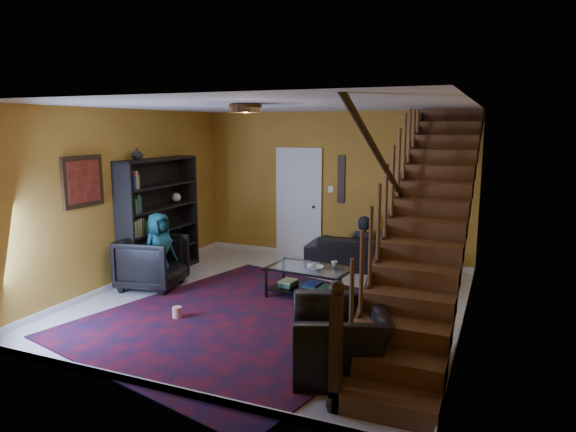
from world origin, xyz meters
name	(u,v)px	position (x,y,z in m)	size (l,w,h in m)	color
floor	(274,303)	(0.00, 0.00, 0.00)	(5.50, 5.50, 0.00)	beige
room	(237,267)	(-1.33, 1.33, 0.05)	(5.50, 5.50, 5.50)	#BD8A2A
staircase	(428,218)	(2.12, 0.00, 1.40)	(0.95, 5.02, 3.18)	brown
bookshelf	(160,219)	(-2.40, 0.60, 0.96)	(0.35, 1.80, 2.00)	black
door	(299,204)	(-0.70, 2.73, 1.02)	(0.82, 0.05, 2.05)	silver
framed_picture	(83,181)	(-2.57, -0.90, 1.75)	(0.04, 0.74, 0.74)	maroon
wall_hanging	(341,179)	(0.15, 2.73, 1.55)	(0.14, 0.03, 0.90)	black
ceiling_fixture	(245,108)	(0.00, -0.80, 2.74)	(0.40, 0.40, 0.10)	#3F2814
rug	(248,320)	(-0.03, -0.76, 0.01)	(3.59, 4.10, 0.02)	#4E0D1A
sofa	(365,252)	(0.74, 2.30, 0.30)	(2.05, 0.80, 0.60)	black
armchair_left	(152,262)	(-2.05, -0.10, 0.41)	(0.89, 0.91, 0.83)	black
armchair_right	(339,339)	(1.50, -1.64, 0.36)	(1.10, 0.96, 0.71)	black
person_adult_a	(363,254)	(0.71, 2.35, 0.25)	(0.51, 0.34, 1.40)	black
person_adult_b	(407,263)	(1.50, 2.35, 0.18)	(0.61, 0.47, 1.25)	black
person_child	(159,251)	(-1.95, -0.05, 0.60)	(0.59, 0.38, 1.21)	#165656
coffee_table	(310,280)	(0.39, 0.45, 0.26)	(1.27, 0.82, 0.46)	black
cup_a	(311,266)	(0.44, 0.37, 0.51)	(0.12, 0.12, 0.09)	#999999
cup_b	(334,264)	(0.72, 0.61, 0.50)	(0.10, 0.10, 0.09)	#999999
bowl	(315,268)	(0.51, 0.34, 0.49)	(0.24, 0.24, 0.06)	#999999
vase	(137,154)	(-2.41, 0.10, 2.10)	(0.18, 0.18, 0.19)	#999999
popcorn_bucket	(177,312)	(-0.92, -1.07, 0.09)	(0.13, 0.13, 0.15)	red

